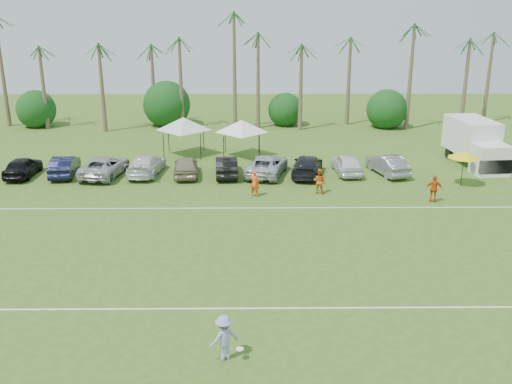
{
  "coord_description": "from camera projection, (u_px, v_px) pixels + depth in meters",
  "views": [
    {
      "loc": [
        2.46,
        -18.55,
        11.83
      ],
      "look_at": [
        2.76,
        12.28,
        1.6
      ],
      "focal_mm": 40.0,
      "sensor_mm": 36.0,
      "label": 1
    }
  ],
  "objects": [
    {
      "name": "sideline_player_c",
      "position": [
        434.0,
        189.0,
        35.42
      ],
      "size": [
        1.07,
        0.6,
        1.73
      ],
      "primitive_type": "imported",
      "rotation": [
        0.0,
        0.0,
        2.96
      ],
      "color": "#D35317",
      "rests_on": "ground"
    },
    {
      "name": "palm_tree_1",
      "position": [
        47.0,
        41.0,
        54.59
      ],
      "size": [
        2.4,
        2.4,
        9.9
      ],
      "color": "brown",
      "rests_on": "ground"
    },
    {
      "name": "ground",
      "position": [
        185.0,
        336.0,
        21.31
      ],
      "size": [
        120.0,
        120.0,
        0.0
      ],
      "primitive_type": "plane",
      "color": "#3C5F1C",
      "rests_on": "ground"
    },
    {
      "name": "palm_tree_5",
      "position": [
        225.0,
        41.0,
        54.75
      ],
      "size": [
        2.4,
        2.4,
        9.9
      ],
      "color": "brown",
      "rests_on": "ground"
    },
    {
      "name": "parked_car_5",
      "position": [
        226.0,
        166.0,
        40.96
      ],
      "size": [
        1.8,
        4.46,
        1.44
      ],
      "primitive_type": "imported",
      "rotation": [
        0.0,
        0.0,
        3.2
      ],
      "color": "black",
      "rests_on": "ground"
    },
    {
      "name": "parked_car_4",
      "position": [
        186.0,
        166.0,
        40.89
      ],
      "size": [
        2.09,
        4.37,
        1.44
      ],
      "primitive_type": "imported",
      "rotation": [
        0.0,
        0.0,
        3.23
      ],
      "color": "gray",
      "rests_on": "ground"
    },
    {
      "name": "parked_car_0",
      "position": [
        23.0,
        167.0,
        40.74
      ],
      "size": [
        1.71,
        4.24,
        1.44
      ],
      "primitive_type": "imported",
      "rotation": [
        0.0,
        0.0,
        3.14
      ],
      "color": "black",
      "rests_on": "ground"
    },
    {
      "name": "palm_tree_7",
      "position": [
        308.0,
        23.0,
        54.28
      ],
      "size": [
        2.4,
        2.4,
        11.9
      ],
      "color": "brown",
      "rests_on": "ground"
    },
    {
      "name": "parked_car_1",
      "position": [
        65.0,
        166.0,
        41.0
      ],
      "size": [
        1.97,
        4.51,
        1.44
      ],
      "primitive_type": "imported",
      "rotation": [
        0.0,
        0.0,
        3.25
      ],
      "color": "black",
      "rests_on": "ground"
    },
    {
      "name": "sideline_player_a",
      "position": [
        255.0,
        183.0,
        36.5
      ],
      "size": [
        0.73,
        0.59,
        1.74
      ],
      "primitive_type": "imported",
      "rotation": [
        0.0,
        0.0,
        2.84
      ],
      "color": "#FD5C1C",
      "rests_on": "ground"
    },
    {
      "name": "palm_tree_6",
      "position": [
        266.0,
        32.0,
        54.51
      ],
      "size": [
        2.4,
        2.4,
        10.9
      ],
      "color": "brown",
      "rests_on": "ground"
    },
    {
      "name": "palm_tree_3",
      "position": [
        140.0,
        23.0,
        54.13
      ],
      "size": [
        2.4,
        2.4,
        11.9
      ],
      "color": "brown",
      "rests_on": "ground"
    },
    {
      "name": "bush_tree_0",
      "position": [
        38.0,
        108.0,
        57.58
      ],
      "size": [
        4.0,
        4.0,
        4.0
      ],
      "color": "brown",
      "rests_on": "ground"
    },
    {
      "name": "parked_car_3",
      "position": [
        146.0,
        165.0,
        41.27
      ],
      "size": [
        2.45,
        5.13,
        1.44
      ],
      "primitive_type": "imported",
      "rotation": [
        0.0,
        0.0,
        3.05
      ],
      "color": "silver",
      "rests_on": "ground"
    },
    {
      "name": "market_umbrella",
      "position": [
        464.0,
        154.0,
        38.18
      ],
      "size": [
        2.2,
        2.2,
        2.46
      ],
      "color": "black",
      "rests_on": "ground"
    },
    {
      "name": "parked_car_6",
      "position": [
        267.0,
        165.0,
        41.13
      ],
      "size": [
        3.55,
        5.61,
        1.44
      ],
      "primitive_type": "imported",
      "rotation": [
        0.0,
        0.0,
        2.9
      ],
      "color": "#B2B7BE",
      "rests_on": "ground"
    },
    {
      "name": "parked_car_2",
      "position": [
        105.0,
        166.0,
        40.86
      ],
      "size": [
        3.06,
        5.46,
        1.44
      ],
      "primitive_type": "imported",
      "rotation": [
        0.0,
        0.0,
        3.01
      ],
      "color": "#ABADB1",
      "rests_on": "ground"
    },
    {
      "name": "palm_tree_8",
      "position": [
        359.0,
        51.0,
        55.14
      ],
      "size": [
        2.4,
        2.4,
        8.9
      ],
      "color": "brown",
      "rests_on": "ground"
    },
    {
      "name": "bush_tree_3",
      "position": [
        384.0,
        107.0,
        57.91
      ],
      "size": [
        4.0,
        4.0,
        4.0
      ],
      "color": "brown",
      "rests_on": "ground"
    },
    {
      "name": "palm_tree_2",
      "position": [
        99.0,
        32.0,
        54.37
      ],
      "size": [
        2.4,
        2.4,
        10.9
      ],
      "color": "brown",
      "rests_on": "ground"
    },
    {
      "name": "bush_tree_1",
      "position": [
        167.0,
        107.0,
        57.7
      ],
      "size": [
        4.0,
        4.0,
        4.0
      ],
      "color": "brown",
      "rests_on": "ground"
    },
    {
      "name": "box_truck",
      "position": [
        476.0,
        142.0,
        43.3
      ],
      "size": [
        3.13,
        6.84,
        3.41
      ],
      "rotation": [
        0.0,
        0.0,
        0.1
      ],
      "color": "white",
      "rests_on": "ground"
    },
    {
      "name": "sideline_player_b",
      "position": [
        319.0,
        181.0,
        37.11
      ],
      "size": [
        0.99,
        0.9,
        1.66
      ],
      "primitive_type": "imported",
      "rotation": [
        0.0,
        0.0,
        2.73
      ],
      "color": "orange",
      "rests_on": "ground"
    },
    {
      "name": "parked_car_9",
      "position": [
        387.0,
        164.0,
        41.32
      ],
      "size": [
        2.59,
        4.62,
        1.44
      ],
      "primitive_type": "imported",
      "rotation": [
        0.0,
        0.0,
        3.4
      ],
      "color": "gray",
      "rests_on": "ground"
    },
    {
      "name": "canopy_tent_left",
      "position": [
        183.0,
        117.0,
        45.72
      ],
      "size": [
        4.51,
        4.51,
        3.65
      ],
      "color": "black",
      "rests_on": "ground"
    },
    {
      "name": "field_lines",
      "position": [
        202.0,
        248.0,
        28.9
      ],
      "size": [
        80.0,
        12.1,
        0.01
      ],
      "color": "white",
      "rests_on": "ground"
    },
    {
      "name": "canopy_tent_right",
      "position": [
        242.0,
        120.0,
        45.34
      ],
      "size": [
        4.32,
        4.32,
        3.5
      ],
      "color": "black",
      "rests_on": "ground"
    },
    {
      "name": "palm_tree_9",
      "position": [
        411.0,
        41.0,
        54.91
      ],
      "size": [
        2.4,
        2.4,
        9.9
      ],
      "color": "brown",
      "rests_on": "ground"
    },
    {
      "name": "palm_tree_11",
      "position": [
        507.0,
        23.0,
        54.46
      ],
      "size": [
        2.4,
        2.4,
        11.9
      ],
      "color": "brown",
      "rests_on": "ground"
    },
    {
      "name": "bush_tree_2",
      "position": [
        285.0,
        107.0,
        57.81
      ],
      "size": [
        4.0,
        4.0,
        4.0
      ],
      "color": "brown",
      "rests_on": "ground"
    },
    {
      "name": "palm_tree_10",
      "position": [
        464.0,
        32.0,
        54.69
      ],
      "size": [
        2.4,
        2.4,
        10.9
      ],
      "color": "brown",
      "rests_on": "ground"
    },
    {
      "name": "parked_car_7",
      "position": [
        307.0,
        166.0,
        41.02
      ],
      "size": [
        2.83,
        5.24,
        1.44
      ],
      "primitive_type": "imported",
      "rotation": [
        0.0,
        0.0,
        2.97
      ],
      "color": "black",
      "rests_on": "ground"
    },
    {
      "name": "frisbee_player",
      "position": [
        224.0,
        338.0,
        19.69
      ],
      "size": [
        1.3,
        1.07,
        1.69
      ],
      "rotation": [
        0.0,
        0.0,
        3.63
      ],
      "color": "#9695D4",
      "rests_on": "ground"
    },
    {
      "name": "palm_tree_4",
      "position": [
        183.0,
        51.0,
        54.98
      ],
      "size": [
        2.4,
        2.4,
        8.9
      ],
      "color": "brown",
      "rests_on": "ground"
    },
    {
      "name": "parked_car_8",
      "position": [
        347.0,
        164.0,
        41.46
      ],
      "size": [
        1.95,
        4.32,
        1.44
      ],
      "primitive_type": "imported",
      "rotation": [
        0.0,
        0.0,
        3.2
      ],
      "color": "white",
      "rests_on": "ground"
    }
  ]
}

